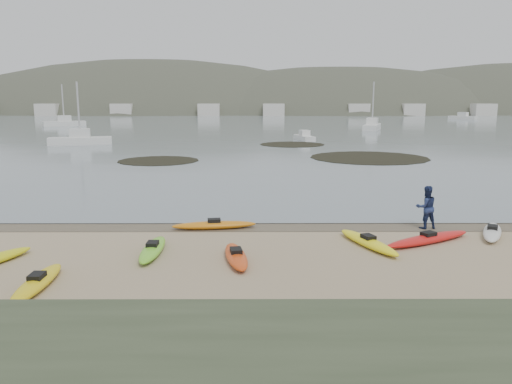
{
  "coord_description": "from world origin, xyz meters",
  "views": [
    {
      "loc": [
        -0.06,
        -22.28,
        5.68
      ],
      "look_at": [
        0.0,
        0.0,
        1.5
      ],
      "focal_mm": 35.0,
      "sensor_mm": 36.0,
      "label": 1
    }
  ],
  "objects": [
    {
      "name": "water",
      "position": [
        0.0,
        300.0,
        0.01
      ],
      "size": [
        1200.0,
        1200.0,
        0.0
      ],
      "primitive_type": "plane",
      "color": "slate",
      "rests_on": "ground"
    },
    {
      "name": "far_town",
      "position": [
        6.0,
        145.0,
        2.0
      ],
      "size": [
        199.0,
        5.0,
        4.0
      ],
      "color": "beige",
      "rests_on": "ground"
    },
    {
      "name": "ground",
      "position": [
        0.0,
        0.0,
        0.0
      ],
      "size": [
        600.0,
        600.0,
        0.0
      ],
      "primitive_type": "plane",
      "color": "tan",
      "rests_on": "ground"
    },
    {
      "name": "kayaks",
      "position": [
        0.01,
        -4.07,
        0.17
      ],
      "size": [
        21.4,
        9.3,
        0.34
      ],
      "color": "orange",
      "rests_on": "ground"
    },
    {
      "name": "moored_boats",
      "position": [
        2.81,
        74.73,
        0.55
      ],
      "size": [
        104.4,
        81.32,
        1.18
      ],
      "color": "silver",
      "rests_on": "ground"
    },
    {
      "name": "kelp_mats",
      "position": [
        4.98,
        28.9,
        0.03
      ],
      "size": [
        29.35,
        24.21,
        0.04
      ],
      "color": "black",
      "rests_on": "water"
    },
    {
      "name": "person_east",
      "position": [
        7.52,
        -0.8,
        0.96
      ],
      "size": [
        1.02,
        0.84,
        1.92
      ],
      "primitive_type": "imported",
      "rotation": [
        0.0,
        0.0,
        3.27
      ],
      "color": "navy",
      "rests_on": "ground"
    },
    {
      "name": "wet_sand",
      "position": [
        0.0,
        -0.3,
        0.0
      ],
      "size": [
        60.0,
        60.0,
        0.0
      ],
      "primitive_type": "plane",
      "color": "brown",
      "rests_on": "ground"
    },
    {
      "name": "far_hills",
      "position": [
        39.38,
        193.97,
        -15.93
      ],
      "size": [
        550.0,
        135.0,
        80.0
      ],
      "color": "#384235",
      "rests_on": "ground"
    }
  ]
}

